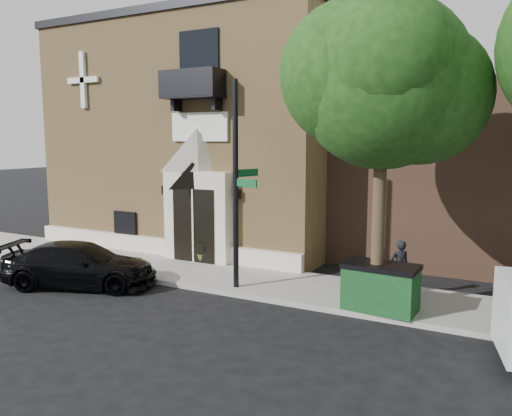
{
  "coord_description": "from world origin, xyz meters",
  "views": [
    {
      "loc": [
        8.99,
        -11.85,
        4.45
      ],
      "look_at": [
        1.73,
        2.0,
        2.31
      ],
      "focal_mm": 35.0,
      "sensor_mm": 36.0,
      "label": 1
    }
  ],
  "objects_px": {
    "black_sedan": "(80,265)",
    "dumpster": "(381,287)",
    "fire_hydrant": "(368,295)",
    "pedestrian_near": "(399,267)",
    "street_sign": "(237,185)"
  },
  "relations": [
    {
      "from": "black_sedan",
      "to": "dumpster",
      "type": "height_order",
      "value": "same"
    },
    {
      "from": "black_sedan",
      "to": "fire_hydrant",
      "type": "height_order",
      "value": "black_sedan"
    },
    {
      "from": "black_sedan",
      "to": "pedestrian_near",
      "type": "xyz_separation_m",
      "value": [
        8.88,
        3.3,
        0.24
      ]
    },
    {
      "from": "black_sedan",
      "to": "pedestrian_near",
      "type": "relative_size",
      "value": 3.03
    },
    {
      "from": "black_sedan",
      "to": "pedestrian_near",
      "type": "height_order",
      "value": "pedestrian_near"
    },
    {
      "from": "street_sign",
      "to": "pedestrian_near",
      "type": "distance_m",
      "value": 5.15
    },
    {
      "from": "black_sedan",
      "to": "pedestrian_near",
      "type": "distance_m",
      "value": 9.47
    },
    {
      "from": "black_sedan",
      "to": "dumpster",
      "type": "relative_size",
      "value": 2.45
    },
    {
      "from": "fire_hydrant",
      "to": "pedestrian_near",
      "type": "distance_m",
      "value": 1.95
    },
    {
      "from": "black_sedan",
      "to": "street_sign",
      "type": "distance_m",
      "value": 5.45
    },
    {
      "from": "black_sedan",
      "to": "fire_hydrant",
      "type": "distance_m",
      "value": 8.62
    },
    {
      "from": "fire_hydrant",
      "to": "pedestrian_near",
      "type": "relative_size",
      "value": 0.56
    },
    {
      "from": "black_sedan",
      "to": "dumpster",
      "type": "xyz_separation_m",
      "value": [
        8.75,
        1.68,
        0.08
      ]
    },
    {
      "from": "street_sign",
      "to": "dumpster",
      "type": "height_order",
      "value": "street_sign"
    },
    {
      "from": "street_sign",
      "to": "pedestrian_near",
      "type": "xyz_separation_m",
      "value": [
        4.36,
        1.56,
        -2.25
      ]
    }
  ]
}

